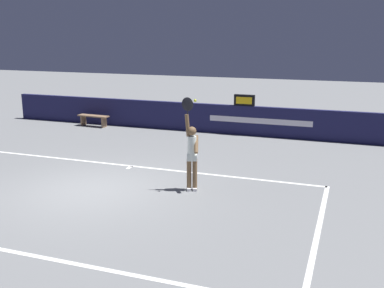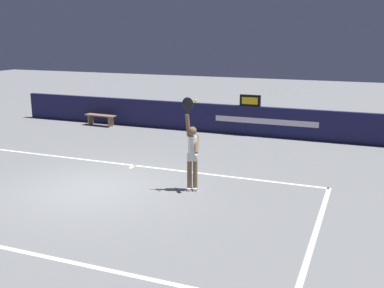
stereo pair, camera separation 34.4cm
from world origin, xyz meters
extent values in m
plane|color=slate|center=(0.00, 0.00, 0.00)|extent=(60.00, 60.00, 0.00)
cube|color=white|center=(0.00, 2.22, 0.00)|extent=(11.28, 0.11, 0.00)
cube|color=white|center=(5.64, -0.60, 0.00)|extent=(0.11, 5.77, 0.00)
cube|color=white|center=(0.00, 2.07, 0.00)|extent=(0.11, 0.30, 0.00)
cube|color=#1A1A43|center=(0.00, 7.57, 0.57)|extent=(16.62, 0.19, 1.14)
cube|color=silver|center=(2.77, 7.47, 0.61)|extent=(3.97, 0.01, 0.22)
cube|color=black|center=(2.14, 7.57, 1.36)|extent=(0.80, 0.14, 0.43)
cube|color=yellow|center=(2.14, 7.49, 1.36)|extent=(0.62, 0.01, 0.27)
cylinder|color=brown|center=(2.48, 0.86, 0.41)|extent=(0.12, 0.12, 0.82)
cylinder|color=brown|center=(2.34, 0.81, 0.41)|extent=(0.12, 0.12, 0.82)
cube|color=white|center=(2.49, 0.84, 0.04)|extent=(0.17, 0.26, 0.07)
cube|color=white|center=(2.35, 0.80, 0.04)|extent=(0.17, 0.26, 0.07)
cylinder|color=white|center=(2.41, 0.84, 1.11)|extent=(0.22, 0.22, 0.58)
cube|color=white|center=(2.41, 0.84, 0.86)|extent=(0.30, 0.27, 0.16)
sphere|color=brown|center=(2.41, 0.84, 1.53)|extent=(0.22, 0.22, 0.22)
cylinder|color=brown|center=(2.31, 0.80, 1.67)|extent=(0.16, 0.13, 0.55)
cylinder|color=brown|center=(2.53, 0.81, 1.21)|extent=(0.22, 0.43, 0.41)
ellipsoid|color=black|center=(2.31, 0.80, 2.20)|extent=(0.32, 0.13, 0.38)
cylinder|color=black|center=(2.31, 0.80, 2.01)|extent=(0.03, 0.03, 0.18)
sphere|color=#D3E22F|center=(2.52, 0.76, 2.30)|extent=(0.07, 0.07, 0.07)
cube|color=#87674B|center=(-4.26, 7.02, 0.45)|extent=(1.42, 0.46, 0.05)
cube|color=#87674B|center=(-4.79, 7.06, 0.23)|extent=(0.08, 0.32, 0.45)
cube|color=#87674B|center=(-3.73, 6.98, 0.23)|extent=(0.08, 0.32, 0.45)
camera|label=1|loc=(6.11, -9.46, 3.88)|focal=42.58mm
camera|label=2|loc=(6.43, -9.34, 3.88)|focal=42.58mm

